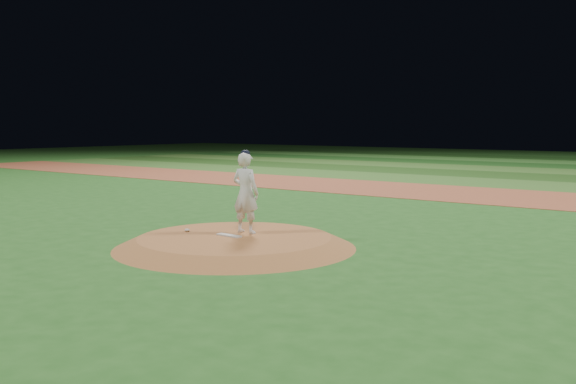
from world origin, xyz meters
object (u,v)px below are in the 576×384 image
Objects in this scene: pitchers_mound at (235,242)px; pitcher_on_mound at (246,192)px; pitching_rubber at (229,235)px; rosin_bag at (187,230)px.

pitchers_mound is 1.20m from pitcher_on_mound.
pitcher_on_mound reaches higher than pitchers_mound.
pitcher_on_mound is (0.03, 0.55, 0.94)m from pitching_rubber.
pitchers_mound is at bearing 8.07° from rosin_bag.
rosin_bag is (-1.22, -0.13, 0.02)m from pitching_rubber.
pitching_rubber is 1.09m from pitcher_on_mound.
pitchers_mound is 2.82× the size of pitcher_on_mound.
pitcher_on_mound is (-0.10, 0.49, 1.08)m from pitchers_mound.
rosin_bag is at bearing -171.93° from pitchers_mound.
pitchers_mound is at bearing 27.86° from pitching_rubber.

